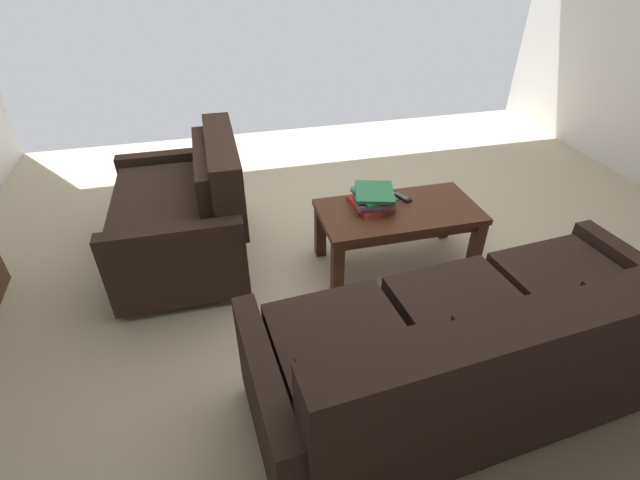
{
  "coord_description": "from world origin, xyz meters",
  "views": [
    {
      "loc": [
        0.89,
        2.35,
        1.92
      ],
      "look_at": [
        0.44,
        0.55,
        0.64
      ],
      "focal_mm": 25.61,
      "sensor_mm": 36.0,
      "label": 1
    }
  ],
  "objects_px": {
    "sofa_main": "(477,354)",
    "coffee_table": "(398,219)",
    "tv_remote": "(401,197)",
    "book_stack": "(372,198)",
    "loveseat_near": "(187,213)"
  },
  "relations": [
    {
      "from": "sofa_main",
      "to": "tv_remote",
      "type": "distance_m",
      "value": 1.3
    },
    {
      "from": "sofa_main",
      "to": "loveseat_near",
      "type": "relative_size",
      "value": 1.78
    },
    {
      "from": "sofa_main",
      "to": "loveseat_near",
      "type": "xyz_separation_m",
      "value": [
        1.23,
        -1.55,
        -0.01
      ]
    },
    {
      "from": "coffee_table",
      "to": "book_stack",
      "type": "xyz_separation_m",
      "value": [
        0.16,
        -0.08,
        0.13
      ]
    },
    {
      "from": "sofa_main",
      "to": "tv_remote",
      "type": "relative_size",
      "value": 12.33
    },
    {
      "from": "coffee_table",
      "to": "book_stack",
      "type": "relative_size",
      "value": 3.06
    },
    {
      "from": "coffee_table",
      "to": "book_stack",
      "type": "distance_m",
      "value": 0.22
    },
    {
      "from": "sofa_main",
      "to": "book_stack",
      "type": "xyz_separation_m",
      "value": [
        0.06,
        -1.23,
        0.12
      ]
    },
    {
      "from": "sofa_main",
      "to": "coffee_table",
      "type": "xyz_separation_m",
      "value": [
        -0.1,
        -1.16,
        -0.01
      ]
    },
    {
      "from": "tv_remote",
      "to": "loveseat_near",
      "type": "bearing_deg",
      "value": -10.26
    },
    {
      "from": "tv_remote",
      "to": "book_stack",
      "type": "bearing_deg",
      "value": 14.37
    },
    {
      "from": "sofa_main",
      "to": "loveseat_near",
      "type": "bearing_deg",
      "value": -51.5
    },
    {
      "from": "sofa_main",
      "to": "coffee_table",
      "type": "bearing_deg",
      "value": -95.09
    },
    {
      "from": "loveseat_near",
      "to": "tv_remote",
      "type": "relative_size",
      "value": 6.92
    },
    {
      "from": "coffee_table",
      "to": "tv_remote",
      "type": "distance_m",
      "value": 0.17
    }
  ]
}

